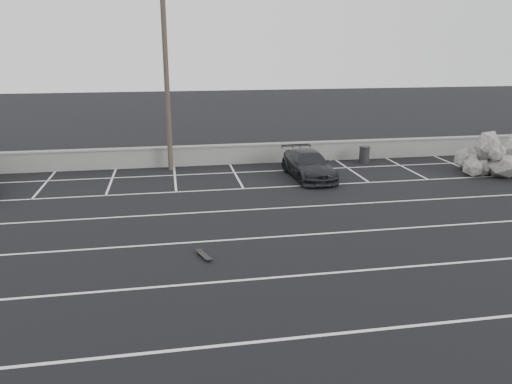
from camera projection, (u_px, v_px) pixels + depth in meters
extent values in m
plane|color=black|center=(258.00, 279.00, 13.78)|extent=(120.00, 120.00, 0.00)
cube|color=gray|center=(211.00, 155.00, 26.86)|extent=(50.00, 0.35, 1.00)
cube|color=gray|center=(211.00, 146.00, 26.71)|extent=(50.00, 0.45, 0.08)
cube|color=silver|center=(282.00, 339.00, 10.95)|extent=(36.00, 0.10, 0.01)
cube|color=silver|center=(258.00, 279.00, 13.78)|extent=(36.00, 0.10, 0.01)
cube|color=silver|center=(241.00, 239.00, 16.61)|extent=(36.00, 0.10, 0.01)
cube|color=silver|center=(230.00, 211.00, 19.45)|extent=(36.00, 0.10, 0.01)
cube|color=silver|center=(221.00, 190.00, 22.28)|extent=(36.00, 0.10, 0.01)
cube|color=silver|center=(215.00, 173.00, 25.11)|extent=(36.00, 0.10, 0.01)
cube|color=silver|center=(45.00, 183.00, 23.28)|extent=(0.10, 5.00, 0.01)
cube|color=silver|center=(111.00, 181.00, 23.79)|extent=(0.10, 5.00, 0.01)
cube|color=silver|center=(175.00, 178.00, 24.30)|extent=(0.10, 5.00, 0.01)
cube|color=silver|center=(236.00, 175.00, 24.81)|extent=(0.10, 5.00, 0.01)
cube|color=silver|center=(294.00, 172.00, 25.32)|extent=(0.10, 5.00, 0.01)
cube|color=silver|center=(350.00, 170.00, 25.82)|extent=(0.10, 5.00, 0.01)
cube|color=silver|center=(404.00, 167.00, 26.33)|extent=(0.10, 5.00, 0.01)
cube|color=silver|center=(456.00, 165.00, 26.84)|extent=(0.10, 5.00, 0.01)
imported|color=black|center=(308.00, 165.00, 24.18)|extent=(2.01, 4.52, 1.29)
cylinder|color=#4C4238|center=(166.00, 75.00, 24.52)|extent=(0.25, 0.25, 9.56)
cylinder|color=black|center=(364.00, 155.00, 27.20)|extent=(0.65, 0.65, 0.88)
cylinder|color=black|center=(365.00, 147.00, 27.07)|extent=(0.72, 0.72, 0.05)
cube|color=black|center=(204.00, 255.00, 15.15)|extent=(0.42, 0.76, 0.02)
cube|color=black|center=(201.00, 253.00, 15.37)|extent=(0.16, 0.09, 0.04)
cube|color=black|center=(207.00, 259.00, 14.96)|extent=(0.16, 0.09, 0.04)
cylinder|color=black|center=(198.00, 254.00, 15.33)|extent=(0.04, 0.06, 0.05)
cylinder|color=black|center=(204.00, 253.00, 15.42)|extent=(0.04, 0.06, 0.05)
cylinder|color=black|center=(205.00, 260.00, 14.92)|extent=(0.04, 0.06, 0.05)
cylinder|color=black|center=(210.00, 259.00, 15.00)|extent=(0.04, 0.06, 0.05)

